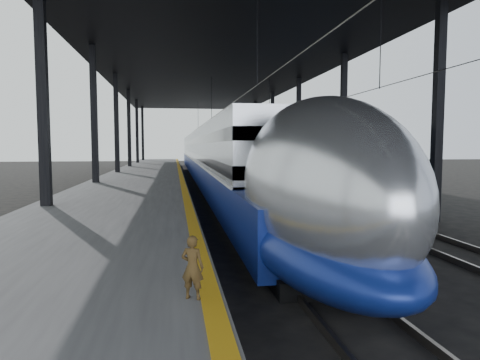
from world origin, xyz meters
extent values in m
plane|color=black|center=(0.00, 0.00, 0.00)|extent=(160.00, 160.00, 0.00)
cube|color=#4C4C4F|center=(-3.50, 20.00, 0.50)|extent=(6.00, 80.00, 1.00)
cube|color=gold|center=(-0.70, 20.00, 1.00)|extent=(0.30, 80.00, 0.01)
cube|color=slate|center=(1.28, 20.00, 0.08)|extent=(0.08, 80.00, 0.16)
cube|color=slate|center=(2.72, 20.00, 0.08)|extent=(0.08, 80.00, 0.16)
cube|color=slate|center=(6.28, 20.00, 0.08)|extent=(0.08, 80.00, 0.16)
cube|color=slate|center=(7.72, 20.00, 0.08)|extent=(0.08, 80.00, 0.16)
cube|color=black|center=(-5.80, 5.00, 4.50)|extent=(0.35, 0.35, 9.00)
cube|color=black|center=(9.60, 5.00, 4.50)|extent=(0.35, 0.35, 9.00)
cube|color=black|center=(-5.80, 15.00, 4.50)|extent=(0.35, 0.35, 9.00)
cube|color=black|center=(9.60, 15.00, 4.50)|extent=(0.35, 0.35, 9.00)
cube|color=black|center=(-5.80, 25.00, 4.50)|extent=(0.35, 0.35, 9.00)
cube|color=black|center=(9.60, 25.00, 4.50)|extent=(0.35, 0.35, 9.00)
cube|color=black|center=(-5.80, 35.00, 4.50)|extent=(0.35, 0.35, 9.00)
cube|color=black|center=(9.60, 35.00, 4.50)|extent=(0.35, 0.35, 9.00)
cube|color=black|center=(-5.80, 45.00, 4.50)|extent=(0.35, 0.35, 9.00)
cube|color=black|center=(9.60, 45.00, 4.50)|extent=(0.35, 0.35, 9.00)
cube|color=black|center=(-5.80, 55.00, 4.50)|extent=(0.35, 0.35, 9.00)
cube|color=black|center=(9.60, 55.00, 4.50)|extent=(0.35, 0.35, 9.00)
cube|color=black|center=(1.90, 20.00, 9.25)|extent=(18.00, 75.00, 0.45)
cylinder|color=slate|center=(2.00, 20.00, 5.50)|extent=(0.03, 74.00, 0.03)
cylinder|color=slate|center=(7.00, 20.00, 5.50)|extent=(0.03, 74.00, 0.03)
cube|color=silver|center=(2.00, 29.62, 2.36)|extent=(2.97, 57.00, 4.10)
cube|color=navy|center=(2.00, 28.12, 1.08)|extent=(3.06, 62.00, 1.59)
cube|color=silver|center=(2.00, 29.62, 1.90)|extent=(3.08, 57.00, 0.10)
cube|color=black|center=(2.00, 29.62, 3.54)|extent=(3.01, 57.00, 0.43)
cube|color=black|center=(2.00, 29.62, 2.36)|extent=(3.01, 57.00, 0.43)
ellipsoid|color=silver|center=(2.00, -1.88, 2.20)|extent=(2.97, 8.40, 4.10)
ellipsoid|color=navy|center=(2.00, -1.88, 1.03)|extent=(3.06, 8.40, 1.74)
ellipsoid|color=black|center=(2.00, -4.48, 3.03)|extent=(1.54, 2.20, 0.92)
cube|color=black|center=(2.00, -1.88, 0.20)|extent=(2.26, 2.60, 0.40)
cube|color=black|center=(2.00, 20.12, 0.20)|extent=(2.26, 2.60, 0.40)
cube|color=#164392|center=(7.00, 15.00, 2.10)|extent=(2.94, 18.00, 3.99)
cube|color=#999CA1|center=(7.00, 6.60, 2.10)|extent=(2.99, 1.20, 4.04)
cube|color=black|center=(7.00, 5.98, 2.99)|extent=(1.78, 0.06, 0.89)
cube|color=#A90D1F|center=(7.00, 5.98, 1.63)|extent=(1.26, 0.06, 0.58)
cube|color=#999CA1|center=(7.00, 34.00, 2.10)|extent=(2.94, 18.00, 3.99)
cube|color=#999CA1|center=(7.00, 53.00, 2.10)|extent=(2.94, 18.00, 3.99)
cube|color=black|center=(7.00, 9.00, 0.18)|extent=(2.31, 2.40, 0.36)
cube|color=black|center=(7.00, 31.00, 0.18)|extent=(2.31, 2.40, 0.36)
imported|color=#453217|center=(-0.96, -5.36, 1.46)|extent=(0.39, 0.34, 0.92)
camera|label=1|loc=(-1.20, -11.32, 3.17)|focal=32.00mm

